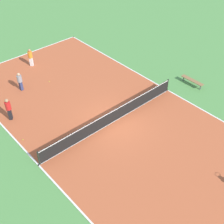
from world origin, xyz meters
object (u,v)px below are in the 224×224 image
player_coach_red (8,108)px  tennis_net (112,116)px  player_center_orange (30,56)px  tennis_ball_near_net (49,81)px  player_baseline_gray (20,81)px  bench (192,81)px  tennis_ball_midcourt (23,140)px

player_coach_red → tennis_net: bearing=83.7°
player_center_orange → tennis_ball_near_net: bearing=-44.9°
player_center_orange → tennis_ball_near_net: size_ratio=22.45×
player_baseline_gray → player_center_orange: 3.55m
player_center_orange → tennis_net: bearing=-38.8°
tennis_net → bench: bearing=174.3°
tennis_ball_near_net → player_baseline_gray: bearing=-12.4°
bench → tennis_ball_near_net: size_ratio=27.84×
bench → player_center_orange: (7.74, -10.68, 0.49)m
player_baseline_gray → tennis_net: bearing=-162.8°
tennis_net → tennis_ball_midcourt: size_ratio=162.84×
bench → tennis_ball_midcourt: 13.15m
tennis_ball_midcourt → tennis_ball_near_net: bearing=-136.9°
bench → player_center_orange: player_center_orange is taller
tennis_ball_near_net → player_center_orange: bearing=-94.8°
player_coach_red → tennis_ball_midcourt: 2.55m
tennis_ball_near_net → tennis_ball_midcourt: 6.52m
tennis_net → tennis_ball_midcourt: bearing=-24.5°
bench → tennis_ball_midcourt: bench is taller
player_baseline_gray → bench: bearing=-131.0°
tennis_net → tennis_ball_midcourt: tennis_net is taller
player_center_orange → tennis_ball_near_net: 3.21m
bench → tennis_ball_midcourt: bearing=-103.8°
player_center_orange → player_baseline_gray: bearing=-82.6°
player_baseline_gray → tennis_ball_near_net: (-2.14, 0.47, -0.78)m
tennis_net → bench: size_ratio=5.85×
player_baseline_gray → tennis_ball_midcourt: size_ratio=21.48×
player_center_orange → tennis_ball_midcourt: player_center_orange is taller
player_baseline_gray → tennis_ball_near_net: bearing=-105.0°
bench → player_center_orange: size_ratio=1.24×
tennis_net → player_coach_red: (4.82, -4.73, 0.43)m
tennis_net → tennis_ball_midcourt: 5.78m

